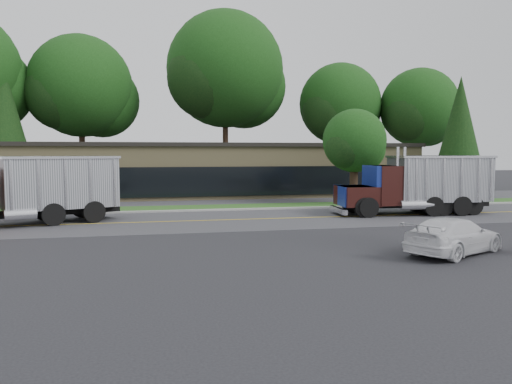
{
  "coord_description": "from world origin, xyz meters",
  "views": [
    {
      "loc": [
        -3.57,
        -16.84,
        3.59
      ],
      "look_at": [
        1.04,
        4.94,
        1.8
      ],
      "focal_mm": 35.0,
      "sensor_mm": 36.0,
      "label": 1
    }
  ],
  "objects_px": {
    "dump_truck_maroon": "(422,183)",
    "rally_car": "(454,236)",
    "dump_truck_blue": "(415,183)",
    "dump_truck_red": "(32,188)"
  },
  "relations": [
    {
      "from": "dump_truck_maroon",
      "to": "rally_car",
      "type": "relative_size",
      "value": 2.04
    },
    {
      "from": "dump_truck_blue",
      "to": "dump_truck_maroon",
      "type": "distance_m",
      "value": 0.52
    },
    {
      "from": "dump_truck_blue",
      "to": "dump_truck_maroon",
      "type": "relative_size",
      "value": 0.91
    },
    {
      "from": "dump_truck_red",
      "to": "dump_truck_maroon",
      "type": "bearing_deg",
      "value": 157.69
    },
    {
      "from": "dump_truck_blue",
      "to": "dump_truck_maroon",
      "type": "xyz_separation_m",
      "value": [
        0.52,
        0.06,
        0.0
      ]
    },
    {
      "from": "dump_truck_red",
      "to": "rally_car",
      "type": "relative_size",
      "value": 2.16
    },
    {
      "from": "dump_truck_maroon",
      "to": "rally_car",
      "type": "height_order",
      "value": "dump_truck_maroon"
    },
    {
      "from": "dump_truck_red",
      "to": "dump_truck_maroon",
      "type": "xyz_separation_m",
      "value": [
        21.12,
        -0.15,
        -0.0
      ]
    },
    {
      "from": "dump_truck_blue",
      "to": "dump_truck_maroon",
      "type": "bearing_deg",
      "value": -169.04
    },
    {
      "from": "dump_truck_red",
      "to": "dump_truck_maroon",
      "type": "height_order",
      "value": "same"
    }
  ]
}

